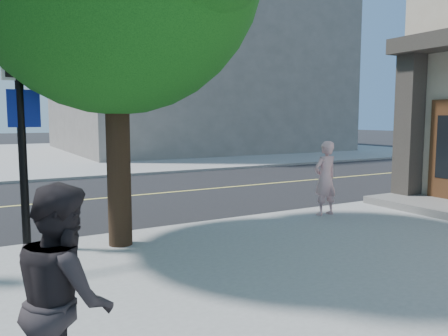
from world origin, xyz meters
TOP-DOWN VIEW (x-y plane):
  - ground at (0.00, 0.00)m, footprint 140.00×140.00m
  - sidewalk_ne at (13.50, 21.50)m, footprint 29.00×25.00m
  - filler_ne at (14.00, 22.00)m, footprint 18.00×16.00m
  - man_on_phone at (6.49, -0.82)m, footprint 0.64×0.44m
  - pedestrian at (0.00, -5.11)m, footprint 0.68×0.87m

SIDE VIEW (x-z plane):
  - ground at x=0.00m, z-range 0.00..0.00m
  - sidewalk_ne at x=13.50m, z-range 0.00..0.12m
  - man_on_phone at x=6.49m, z-range 0.12..1.83m
  - pedestrian at x=0.00m, z-range 0.12..1.88m
  - filler_ne at x=14.00m, z-range 0.12..14.12m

